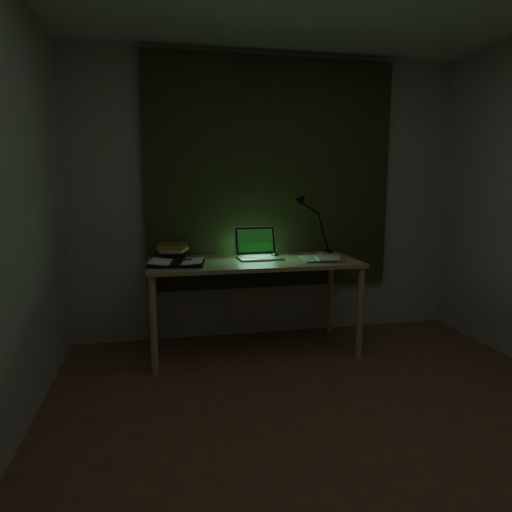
% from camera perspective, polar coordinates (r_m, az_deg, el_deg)
% --- Properties ---
extents(floor, '(3.50, 4.00, 0.00)m').
position_cam_1_polar(floor, '(2.63, 12.84, -22.93)').
color(floor, brown).
rests_on(floor, ground).
extents(wall_back, '(3.50, 0.00, 2.50)m').
position_cam_1_polar(wall_back, '(4.13, 1.79, 7.25)').
color(wall_back, beige).
rests_on(wall_back, ground).
extents(curtain, '(2.20, 0.06, 2.00)m').
position_cam_1_polar(curtain, '(4.09, 1.94, 10.03)').
color(curtain, '#30371B').
rests_on(curtain, wall_back).
extents(desk, '(1.68, 0.73, 0.77)m').
position_cam_1_polar(desk, '(3.77, -0.38, -6.28)').
color(desk, tan).
rests_on(desk, floor).
extents(laptop, '(0.38, 0.42, 0.26)m').
position_cam_1_polar(laptop, '(3.74, 0.51, 1.59)').
color(laptop, silver).
rests_on(laptop, desk).
extents(open_textbook, '(0.45, 0.36, 0.04)m').
position_cam_1_polar(open_textbook, '(3.52, -9.89, -0.84)').
color(open_textbook, white).
rests_on(open_textbook, desk).
extents(book_stack, '(0.26, 0.29, 0.13)m').
position_cam_1_polar(book_stack, '(3.79, -10.23, 0.57)').
color(book_stack, white).
rests_on(book_stack, desk).
extents(loose_papers, '(0.39, 0.41, 0.02)m').
position_cam_1_polar(loose_papers, '(3.72, 7.95, -0.39)').
color(loose_papers, silver).
rests_on(loose_papers, desk).
extents(mouse, '(0.08, 0.11, 0.04)m').
position_cam_1_polar(mouse, '(3.82, 2.37, 0.08)').
color(mouse, black).
rests_on(mouse, desk).
extents(sticky_yellow, '(0.10, 0.10, 0.02)m').
position_cam_1_polar(sticky_yellow, '(4.06, 8.22, 0.39)').
color(sticky_yellow, yellow).
rests_on(sticky_yellow, desk).
extents(sticky_pink, '(0.09, 0.09, 0.02)m').
position_cam_1_polar(sticky_pink, '(4.03, 6.69, 0.34)').
color(sticky_pink, '#EB5B75').
rests_on(sticky_pink, desk).
extents(desk_lamp, '(0.36, 0.31, 0.48)m').
position_cam_1_polar(desk_lamp, '(4.15, 9.09, 3.74)').
color(desk_lamp, black).
rests_on(desk_lamp, desk).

